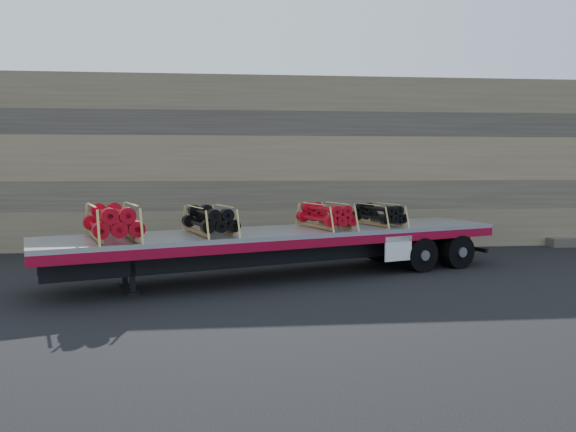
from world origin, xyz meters
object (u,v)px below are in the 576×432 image
Objects in this scene: bundle_midrear at (326,216)px; bundle_rear at (379,215)px; bundle_midfront at (210,221)px; bundle_front at (112,222)px; trailer at (283,253)px.

bundle_midrear is 2.02m from bundle_rear.
bundle_midfront is 3.81m from bundle_midrear.
bundle_rear is (5.49, 1.97, -0.05)m from bundle_midfront.
bundle_midrear is (6.14, 2.21, -0.07)m from bundle_front.
bundle_rear is at bearing 0.00° from trailer.
trailer is 5.75× the size of bundle_front.
bundle_midrear is at bearing -0.00° from trailer.
trailer is 1.85m from bundle_midrear.
trailer is 6.69× the size of bundle_midfront.
bundle_midfront is 1.14× the size of bundle_rear.
bundle_rear is (1.90, 0.68, -0.04)m from bundle_midrear.
bundle_rear is at bearing 0.00° from bundle_midfront.
trailer is 2.57m from bundle_midfront.
trailer is 6.87× the size of bundle_midrear.
bundle_front is 1.33× the size of bundle_rear.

